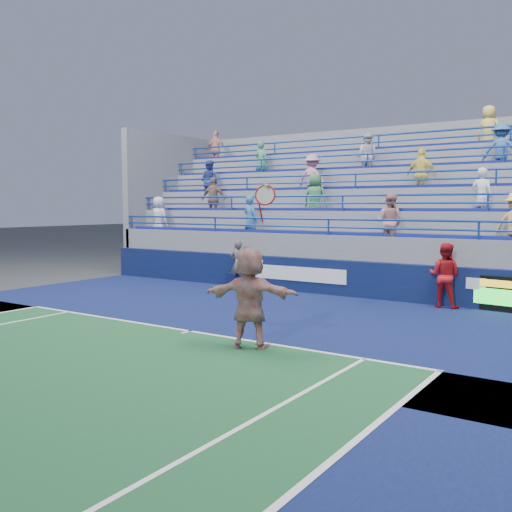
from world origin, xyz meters
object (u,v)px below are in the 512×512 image
Objects in this scene: tennis_player at (250,298)px; line_judge at (238,264)px; judge_chair at (236,279)px; ball_girl at (445,275)px; serve_speed_board at (497,294)px.

tennis_player reaches higher than line_judge.
tennis_player reaches higher than judge_chair.
ball_girl is at bearing 167.38° from line_judge.
judge_chair is at bearing -0.40° from ball_girl.
tennis_player reaches higher than ball_girl.
tennis_player reaches higher than serve_speed_board.
serve_speed_board is 7.52m from tennis_player.
ball_girl reaches higher than line_judge.
serve_speed_board is at bearing 64.99° from tennis_player.
tennis_player is at bearing -115.01° from serve_speed_board.
tennis_player is at bearing -52.29° from judge_chair.
ball_girl reaches higher than judge_chair.
serve_speed_board is 0.77× the size of ball_girl.
serve_speed_board is 8.37m from judge_chair.
serve_speed_board is 1.38m from ball_girl.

